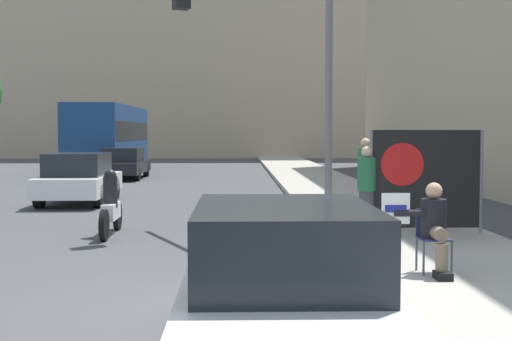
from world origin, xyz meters
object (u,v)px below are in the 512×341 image
car_on_road_nearest (79,178)px  motorcycle_on_road (111,207)px  city_bus_on_road (110,134)px  seated_protester (434,225)px  traffic_light_pole (275,44)px  protest_banner (425,179)px  pedestrian_behind (365,176)px  car_on_road_midblock (124,163)px  parked_car_curbside (283,287)px  jogger_on_sidewalk (366,189)px

car_on_road_nearest → motorcycle_on_road: size_ratio=1.95×
car_on_road_nearest → city_bus_on_road: city_bus_on_road is taller
seated_protester → traffic_light_pole: bearing=120.1°
traffic_light_pole → motorcycle_on_road: bearing=-164.1°
protest_banner → motorcycle_on_road: protest_banner is taller
pedestrian_behind → city_bus_on_road: size_ratio=0.15×
seated_protester → car_on_road_midblock: size_ratio=0.25×
protest_banner → parked_car_curbside: bearing=-113.8°
protest_banner → parked_car_curbside: 7.69m
traffic_light_pole → car_on_road_midblock: 17.43m
jogger_on_sidewalk → car_on_road_midblock: (-7.33, 18.06, -0.29)m
seated_protester → motorcycle_on_road: bearing=149.5°
parked_car_curbside → motorcycle_on_road: 8.53m
jogger_on_sidewalk → motorcycle_on_road: size_ratio=0.76×
pedestrian_behind → car_on_road_midblock: size_ratio=0.36×
seated_protester → car_on_road_nearest: size_ratio=0.29×
seated_protester → parked_car_curbside: parked_car_curbside is taller
traffic_light_pole → seated_protester: bearing=-72.5°
pedestrian_behind → car_on_road_nearest: bearing=145.1°
traffic_light_pole → car_on_road_nearest: (-5.32, 5.42, -3.17)m
protest_banner → traffic_light_pole: traffic_light_pole is taller
seated_protester → jogger_on_sidewalk: jogger_on_sidewalk is taller
jogger_on_sidewalk → city_bus_on_road: 25.92m
jogger_on_sidewalk → pedestrian_behind: pedestrian_behind is taller
pedestrian_behind → car_on_road_nearest: 8.72m
traffic_light_pole → parked_car_curbside: bearing=-92.6°
car_on_road_midblock → city_bus_on_road: city_bus_on_road is taller
pedestrian_behind → parked_car_curbside: 10.08m
jogger_on_sidewalk → protest_banner: protest_banner is taller
seated_protester → car_on_road_midblock: seated_protester is taller
car_on_road_nearest → car_on_road_midblock: bearing=92.2°
car_on_road_nearest → city_bus_on_road: size_ratio=0.36×
motorcycle_on_road → car_on_road_nearest: bearing=107.7°
jogger_on_sidewalk → pedestrian_behind: bearing=-103.3°
car_on_road_nearest → car_on_road_midblock: size_ratio=0.87×
pedestrian_behind → city_bus_on_road: 23.58m
seated_protester → protest_banner: size_ratio=0.57×
parked_car_curbside → pedestrian_behind: bearing=75.7°
parked_car_curbside → city_bus_on_road: (-7.00, 31.33, 1.22)m
jogger_on_sidewalk → motorcycle_on_road: 5.01m
protest_banner → city_bus_on_road: 26.34m
traffic_light_pole → car_on_road_nearest: 8.22m
traffic_light_pole → car_on_road_midblock: bearing=109.5°
jogger_on_sidewalk → city_bus_on_road: city_bus_on_road is taller
pedestrian_behind → motorcycle_on_road: size_ratio=0.82×
protest_banner → city_bus_on_road: size_ratio=0.18×
pedestrian_behind → car_on_road_midblock: 17.22m
city_bus_on_road → pedestrian_behind: bearing=-66.3°
city_bus_on_road → jogger_on_sidewalk: bearing=-69.6°
parked_car_curbside → car_on_road_nearest: 15.19m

